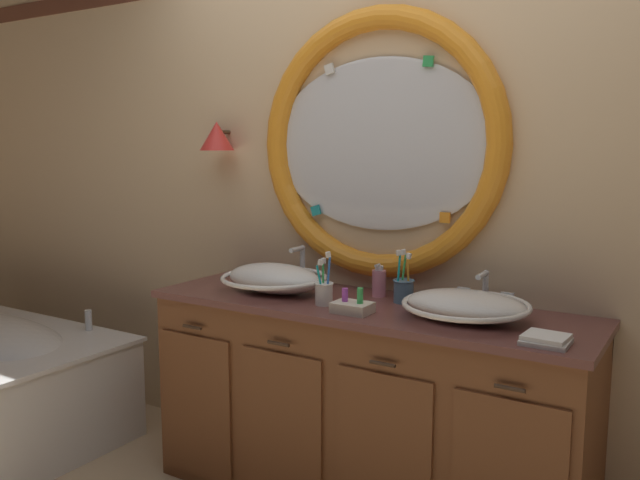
% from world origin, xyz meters
% --- Properties ---
extents(back_wall_assembly, '(6.40, 0.26, 2.60)m').
position_xyz_m(back_wall_assembly, '(-0.01, 0.58, 1.33)').
color(back_wall_assembly, '#D6B78E').
rests_on(back_wall_assembly, ground_plane).
extents(vanity_counter, '(1.85, 0.59, 0.87)m').
position_xyz_m(vanity_counter, '(0.04, 0.27, 0.44)').
color(vanity_counter, brown).
rests_on(vanity_counter, ground_plane).
extents(sink_basin_left, '(0.47, 0.47, 0.13)m').
position_xyz_m(sink_basin_left, '(-0.40, 0.25, 0.93)').
color(sink_basin_left, white).
rests_on(sink_basin_left, vanity_counter).
extents(sink_basin_right, '(0.47, 0.47, 0.11)m').
position_xyz_m(sink_basin_right, '(0.47, 0.25, 0.92)').
color(sink_basin_right, white).
rests_on(sink_basin_right, vanity_counter).
extents(faucet_set_left, '(0.24, 0.12, 0.18)m').
position_xyz_m(faucet_set_left, '(-0.40, 0.47, 0.94)').
color(faucet_set_left, silver).
rests_on(faucet_set_left, vanity_counter).
extents(faucet_set_right, '(0.23, 0.12, 0.15)m').
position_xyz_m(faucet_set_right, '(0.47, 0.47, 0.93)').
color(faucet_set_right, silver).
rests_on(faucet_set_right, vanity_counter).
extents(toothbrush_holder_left, '(0.08, 0.08, 0.22)m').
position_xyz_m(toothbrush_holder_left, '(-0.09, 0.17, 0.92)').
color(toothbrush_holder_left, white).
rests_on(toothbrush_holder_left, vanity_counter).
extents(toothbrush_holder_right, '(0.09, 0.09, 0.22)m').
position_xyz_m(toothbrush_holder_right, '(0.16, 0.38, 0.92)').
color(toothbrush_holder_right, slate).
rests_on(toothbrush_holder_right, vanity_counter).
extents(soap_dispenser, '(0.06, 0.07, 0.14)m').
position_xyz_m(soap_dispenser, '(0.03, 0.42, 0.93)').
color(soap_dispenser, pink).
rests_on(soap_dispenser, vanity_counter).
extents(folded_hand_towel, '(0.15, 0.14, 0.03)m').
position_xyz_m(folded_hand_towel, '(0.80, 0.10, 0.88)').
color(folded_hand_towel, white).
rests_on(folded_hand_towel, vanity_counter).
extents(toiletry_basket, '(0.15, 0.11, 0.10)m').
position_xyz_m(toiletry_basket, '(0.07, 0.12, 0.89)').
color(toiletry_basket, beige).
rests_on(toiletry_basket, vanity_counter).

